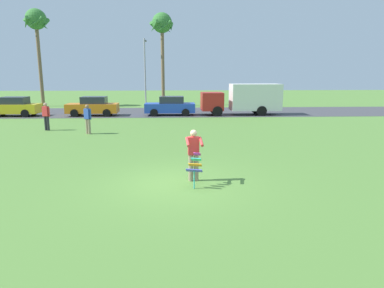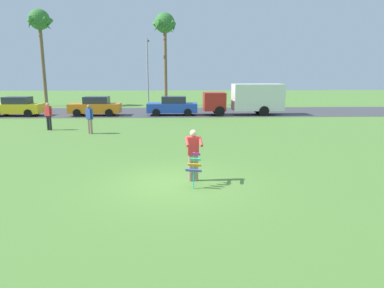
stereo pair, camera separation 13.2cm
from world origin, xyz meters
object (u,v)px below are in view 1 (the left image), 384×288
Objects in this scene: parked_truck_red_cab at (245,98)px; person_walker_near at (88,118)px; palm_tree_left_near at (36,24)px; streetlight_pole at (145,68)px; palm_tree_right_near at (162,27)px; parked_car_yellow at (14,107)px; person_walker_far at (46,116)px; person_kite_flyer at (194,153)px; kite_held at (195,166)px; parked_car_blue at (170,106)px; parked_car_orange at (93,107)px.

parked_truck_red_cab is 14.23m from person_walker_near.
streetlight_pole is at bearing -5.22° from palm_tree_left_near.
parked_car_yellow is at bearing -143.56° from palm_tree_right_near.
streetlight_pole is 4.05× the size of person_walker_far.
person_kite_flyer is 26.27m from streetlight_pole.
parked_truck_red_cab is at bearing -40.29° from streetlight_pole.
palm_tree_right_near is at bearing 93.87° from kite_held.
parked_car_blue is 6.44m from parked_truck_red_cab.
streetlight_pole is at bearing 98.07° from person_kite_flyer.
parked_car_yellow is (-13.97, 18.76, 0.07)m from kite_held.
palm_tree_right_near is at bearing 129.20° from parked_truck_red_cab.
kite_held is 26.92m from streetlight_pole.
person_walker_near is 3.23m from person_walker_far.
person_walker_far is at bearing -135.88° from parked_car_blue.
palm_tree_right_near reaches higher than parked_car_orange.
kite_held is at bearing -59.96° from person_walker_near.
streetlight_pole is 16.95m from person_walker_near.
kite_held is at bearing -86.96° from parked_car_blue.
person_walker_far is (-8.62, 10.72, -0.02)m from person_kite_flyer.
parked_car_yellow is 11.65m from palm_tree_left_near.
person_walker_near is (-2.06, -16.54, -3.06)m from streetlight_pole.
parked_truck_red_cab reaches higher than person_kite_flyer.
person_kite_flyer is at bearing -52.42° from parked_car_yellow.
person_walker_near is at bearing 121.63° from person_kite_flyer.
kite_held is at bearing -88.55° from person_kite_flyer.
parked_car_blue is at bearing -84.40° from palm_tree_right_near.
parked_car_yellow is at bearing -84.58° from palm_tree_left_near.
person_kite_flyer is 0.25× the size of streetlight_pole.
parked_car_blue is 0.43× the size of palm_tree_right_near.
parked_car_blue reaches higher than kite_held.
palm_tree_left_near reaches higher than kite_held.
parked_car_blue is at bearing 180.00° from parked_truck_red_cab.
person_kite_flyer reaches higher than parked_car_orange.
kite_held is at bearing -106.09° from parked_truck_red_cab.
palm_tree_left_near is at bearing 118.30° from kite_held.
person_walker_far is at bearing 153.80° from person_walker_near.
parked_car_yellow is 0.42× the size of palm_tree_left_near.
person_kite_flyer is 1.00× the size of person_walker_near.
palm_tree_right_near is at bearing 0.92° from palm_tree_left_near.
palm_tree_left_near is (-0.83, 8.72, 7.68)m from parked_car_yellow.
streetlight_pole is (-9.09, 7.71, 2.59)m from parked_truck_red_cab.
person_walker_far is (5.33, -7.41, 0.16)m from parked_car_yellow.
kite_held is at bearing -61.70° from palm_tree_left_near.
parked_car_orange is 0.60× the size of streetlight_pole.
streetlight_pole is 16.20m from person_walker_far.
person_walker_near reaches higher than parked_car_yellow.
parked_car_yellow and parked_car_blue have the same top height.
parked_car_blue is at bearing 0.00° from parked_car_yellow.
palm_tree_right_near reaches higher than person_walker_far.
kite_held is at bearing -86.13° from palm_tree_right_near.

